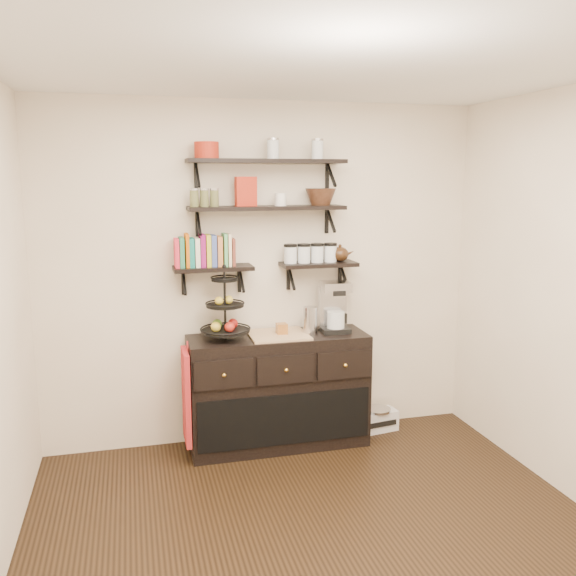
{
  "coord_description": "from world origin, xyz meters",
  "views": [
    {
      "loc": [
        -1.02,
        -2.95,
        2.12
      ],
      "look_at": [
        0.05,
        1.15,
        1.34
      ],
      "focal_mm": 38.0,
      "sensor_mm": 36.0,
      "label": 1
    }
  ],
  "objects_px": {
    "fruit_stand": "(226,315)",
    "sideboard": "(278,390)",
    "coffee_maker": "(334,308)",
    "radio": "(378,419)"
  },
  "relations": [
    {
      "from": "sideboard",
      "to": "fruit_stand",
      "type": "height_order",
      "value": "fruit_stand"
    },
    {
      "from": "sideboard",
      "to": "coffee_maker",
      "type": "bearing_deg",
      "value": 3.41
    },
    {
      "from": "fruit_stand",
      "to": "radio",
      "type": "distance_m",
      "value": 1.63
    },
    {
      "from": "sideboard",
      "to": "coffee_maker",
      "type": "relative_size",
      "value": 3.44
    },
    {
      "from": "sideboard",
      "to": "radio",
      "type": "bearing_deg",
      "value": 3.62
    },
    {
      "from": "sideboard",
      "to": "radio",
      "type": "height_order",
      "value": "sideboard"
    },
    {
      "from": "coffee_maker",
      "to": "radio",
      "type": "bearing_deg",
      "value": 7.03
    },
    {
      "from": "fruit_stand",
      "to": "sideboard",
      "type": "bearing_deg",
      "value": -0.59
    },
    {
      "from": "sideboard",
      "to": "coffee_maker",
      "type": "distance_m",
      "value": 0.79
    },
    {
      "from": "sideboard",
      "to": "radio",
      "type": "distance_m",
      "value": 0.95
    }
  ]
}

